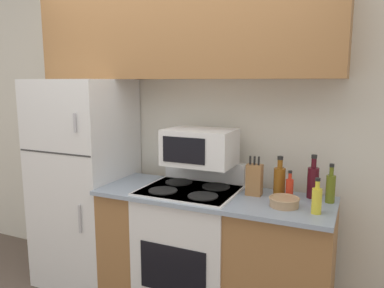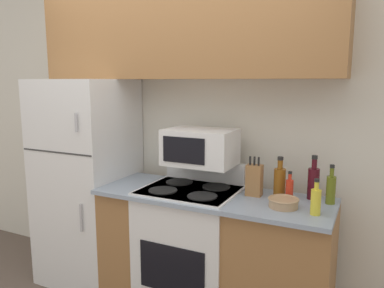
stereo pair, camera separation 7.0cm
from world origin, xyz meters
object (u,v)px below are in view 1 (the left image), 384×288
at_px(microwave, 200,147).
at_px(bottle_cooking_spray, 317,200).
at_px(bowl, 284,202).
at_px(bottle_wine_red, 313,181).
at_px(bottle_olive_oil, 331,187).
at_px(bottle_hot_sauce, 290,188).
at_px(bottle_whiskey, 279,180).
at_px(refrigerator, 85,182).
at_px(knife_block, 254,179).
at_px(stove, 190,248).

bearing_deg(microwave, bottle_cooking_spray, -14.06).
xyz_separation_m(bowl, bottle_wine_red, (0.14, 0.26, 0.09)).
height_order(bottle_olive_oil, bottle_hot_sauce, bottle_olive_oil).
bearing_deg(bottle_wine_red, bottle_cooking_spray, -78.92).
relative_size(bottle_cooking_spray, bottle_hot_sauce, 1.10).
bearing_deg(bottle_cooking_spray, bottle_whiskey, 136.57).
distance_m(bottle_whiskey, bottle_cooking_spray, 0.38).
height_order(microwave, bottle_hot_sauce, microwave).
xyz_separation_m(refrigerator, knife_block, (1.47, 0.04, 0.18)).
relative_size(knife_block, bottle_olive_oil, 1.07).
bearing_deg(bottle_hot_sauce, microwave, 178.95).
height_order(bottle_whiskey, bottle_cooking_spray, bottle_whiskey).
height_order(bowl, bottle_cooking_spray, bottle_cooking_spray).
height_order(bottle_whiskey, bottle_olive_oil, bottle_whiskey).
bearing_deg(bottle_cooking_spray, bottle_wine_red, 101.08).
relative_size(bowl, bottle_cooking_spray, 0.88).
bearing_deg(bottle_wine_red, bottle_whiskey, -167.62).
relative_size(bottle_whiskey, bottle_hot_sauce, 1.40).
xyz_separation_m(bowl, bottle_whiskey, (-0.08, 0.21, 0.08)).
bearing_deg(stove, refrigerator, 176.74).
relative_size(bowl, bottle_olive_oil, 0.75).
relative_size(microwave, bottle_hot_sauce, 2.53).
bearing_deg(stove, bottle_hot_sauce, 7.47).
height_order(refrigerator, bowl, refrigerator).
bearing_deg(bowl, bottle_wine_red, 61.96).
xyz_separation_m(microwave, bottle_cooking_spray, (0.86, -0.21, -0.22)).
distance_m(bowl, bottle_hot_sauce, 0.16).
xyz_separation_m(microwave, knife_block, (0.42, -0.01, -0.20)).
xyz_separation_m(bottle_wine_red, bottle_hot_sauce, (-0.14, -0.11, -0.04)).
height_order(refrigerator, bottle_hot_sauce, refrigerator).
height_order(stove, bottle_hot_sauce, bottle_hot_sauce).
bearing_deg(microwave, bottle_whiskey, 4.69).
bearing_deg(refrigerator, knife_block, 1.48).
relative_size(microwave, bottle_whiskey, 1.81).
xyz_separation_m(bottle_cooking_spray, bottle_hot_sauce, (-0.20, 0.20, -0.01)).
bearing_deg(bottle_whiskey, refrigerator, -176.76).
bearing_deg(knife_block, stove, -167.93).
height_order(bottle_cooking_spray, bottle_olive_oil, bottle_olive_oil).
distance_m(stove, bottle_whiskey, 0.84).
bearing_deg(stove, bottle_olive_oil, 8.53).
xyz_separation_m(bottle_whiskey, bottle_olive_oil, (0.33, -0.01, -0.01)).
distance_m(bottle_whiskey, bottle_hot_sauce, 0.11).
height_order(bowl, bottle_olive_oil, bottle_olive_oil).
xyz_separation_m(knife_block, bottle_olive_oil, (0.50, 0.05, -0.01)).
bearing_deg(bottle_hot_sauce, bottle_whiskey, 143.51).
distance_m(stove, bottle_olive_oil, 1.10).
distance_m(knife_block, bottle_olive_oil, 0.50).
bearing_deg(bottle_cooking_spray, stove, 172.82).
distance_m(refrigerator, bottle_whiskey, 1.64).
distance_m(stove, bottle_hot_sauce, 0.87).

